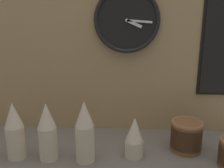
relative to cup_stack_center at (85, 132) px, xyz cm
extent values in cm
cube|color=slate|center=(12.96, 5.99, -15.30)|extent=(160.00, 56.00, 4.00)
cube|color=tan|center=(12.96, 32.49, 39.20)|extent=(160.00, 3.00, 105.00)
cone|color=beige|center=(0.00, 0.00, -7.83)|extent=(7.94, 7.94, 10.95)
cone|color=beige|center=(0.00, 0.00, -6.40)|extent=(7.94, 7.94, 10.95)
cone|color=beige|center=(0.00, 0.00, -4.98)|extent=(7.94, 7.94, 10.95)
cone|color=beige|center=(0.00, 0.00, -3.56)|extent=(7.94, 7.94, 10.95)
cone|color=beige|center=(0.00, 0.00, -2.13)|extent=(7.94, 7.94, 10.95)
cone|color=beige|center=(0.00, 0.00, -0.71)|extent=(7.94, 7.94, 10.95)
cone|color=beige|center=(0.00, 0.00, 0.71)|extent=(7.94, 7.94, 10.95)
cone|color=beige|center=(0.00, 0.00, 2.13)|extent=(7.94, 7.94, 10.95)
cone|color=beige|center=(0.00, 0.00, 3.56)|extent=(7.94, 7.94, 10.95)
cone|color=beige|center=(0.00, 0.00, 4.98)|extent=(7.94, 7.94, 10.95)
cone|color=beige|center=(0.00, 0.00, 6.40)|extent=(7.94, 7.94, 10.95)
cone|color=beige|center=(0.00, 0.00, 7.83)|extent=(7.94, 7.94, 10.95)
cone|color=beige|center=(-29.89, 0.91, -7.83)|extent=(7.94, 7.94, 10.95)
cone|color=beige|center=(-29.89, 0.91, -6.40)|extent=(7.94, 7.94, 10.95)
cone|color=beige|center=(-29.89, 0.91, -4.98)|extent=(7.94, 7.94, 10.95)
cone|color=beige|center=(-29.89, 0.91, -3.56)|extent=(7.94, 7.94, 10.95)
cone|color=beige|center=(-29.89, 0.91, -2.13)|extent=(7.94, 7.94, 10.95)
cone|color=beige|center=(-29.89, 0.91, -0.71)|extent=(7.94, 7.94, 10.95)
cone|color=beige|center=(-29.89, 0.91, 0.71)|extent=(7.94, 7.94, 10.95)
cone|color=beige|center=(-29.89, 0.91, 2.13)|extent=(7.94, 7.94, 10.95)
cone|color=beige|center=(-29.89, 0.91, 3.56)|extent=(7.94, 7.94, 10.95)
cone|color=beige|center=(-29.89, 0.91, 4.98)|extent=(7.94, 7.94, 10.95)
cone|color=beige|center=(-29.89, 0.91, 6.40)|extent=(7.94, 7.94, 10.95)
cone|color=beige|center=(20.66, 4.16, -7.83)|extent=(7.94, 7.94, 10.95)
cone|color=beige|center=(20.66, 4.16, -6.40)|extent=(7.94, 7.94, 10.95)
cone|color=beige|center=(20.66, 4.16, -4.98)|extent=(7.94, 7.94, 10.95)
cone|color=beige|center=(20.66, 4.16, -3.56)|extent=(7.94, 7.94, 10.95)
cone|color=beige|center=(20.66, 4.16, -2.13)|extent=(7.94, 7.94, 10.95)
cone|color=beige|center=(20.66, 4.16, -0.71)|extent=(7.94, 7.94, 10.95)
cone|color=beige|center=(-15.87, 0.69, -7.83)|extent=(7.94, 7.94, 10.95)
cone|color=beige|center=(-15.87, 0.69, -6.40)|extent=(7.94, 7.94, 10.95)
cone|color=beige|center=(-15.87, 0.69, -4.98)|extent=(7.94, 7.94, 10.95)
cone|color=beige|center=(-15.87, 0.69, -3.56)|extent=(7.94, 7.94, 10.95)
cone|color=beige|center=(-15.87, 0.69, -2.13)|extent=(7.94, 7.94, 10.95)
cone|color=beige|center=(-15.87, 0.69, -0.71)|extent=(7.94, 7.94, 10.95)
cone|color=beige|center=(-15.87, 0.69, 0.71)|extent=(7.94, 7.94, 10.95)
cone|color=beige|center=(-15.87, 0.69, 2.13)|extent=(7.94, 7.94, 10.95)
cone|color=beige|center=(-15.87, 0.69, 3.56)|extent=(7.94, 7.94, 10.95)
cone|color=beige|center=(-15.87, 0.69, 4.98)|extent=(7.94, 7.94, 10.95)
cone|color=beige|center=(-15.87, 0.69, 6.40)|extent=(7.94, 7.94, 10.95)
cylinder|color=brown|center=(44.12, 10.44, -11.35)|extent=(13.84, 13.84, 3.91)
cylinder|color=brown|center=(44.12, 10.44, -9.36)|extent=(13.84, 13.84, 3.91)
cylinder|color=brown|center=(44.12, 10.44, -7.37)|extent=(13.84, 13.84, 3.91)
cylinder|color=brown|center=(44.12, 10.44, -5.39)|extent=(13.84, 13.84, 3.91)
cylinder|color=brown|center=(44.12, 10.44, -3.40)|extent=(13.84, 13.84, 3.91)
cylinder|color=brown|center=(44.12, 10.44, -1.41)|extent=(13.84, 13.84, 3.91)
torus|color=#946542|center=(44.12, 10.44, -0.04)|extent=(14.14, 14.14, 1.41)
cylinder|color=black|center=(16.82, 29.89, 42.95)|extent=(30.30, 1.80, 30.30)
torus|color=black|center=(16.82, 29.08, 42.95)|extent=(31.07, 1.98, 31.07)
cube|color=white|center=(20.29, 28.59, 41.43)|extent=(7.48, 0.60, 4.30)
cube|color=white|center=(22.72, 28.59, 42.52)|extent=(11.85, 0.60, 1.82)
cylinder|color=white|center=(16.82, 28.59, 42.95)|extent=(1.51, 0.60, 1.51)
camera|label=1|loc=(16.21, -104.29, 52.48)|focal=45.00mm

